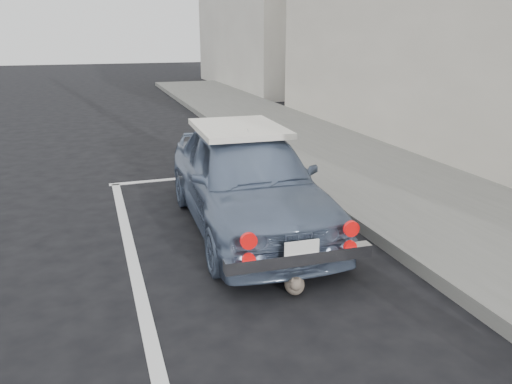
% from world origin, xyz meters
% --- Properties ---
extents(pline_front, '(3.00, 0.12, 0.01)m').
position_xyz_m(pline_front, '(0.50, 6.50, 0.00)').
color(pline_front, silver).
rests_on(pline_front, ground).
extents(pline_side, '(0.12, 7.00, 0.01)m').
position_xyz_m(pline_side, '(-0.90, 3.00, 0.00)').
color(pline_side, silver).
rests_on(pline_side, ground).
extents(retro_coupe, '(1.60, 3.74, 1.26)m').
position_xyz_m(retro_coupe, '(0.56, 4.10, 0.64)').
color(retro_coupe, slate).
rests_on(retro_coupe, ground).
extents(cat, '(0.27, 0.41, 0.23)m').
position_xyz_m(cat, '(0.48, 2.35, 0.10)').
color(cat, '#6C6052').
rests_on(cat, ground).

